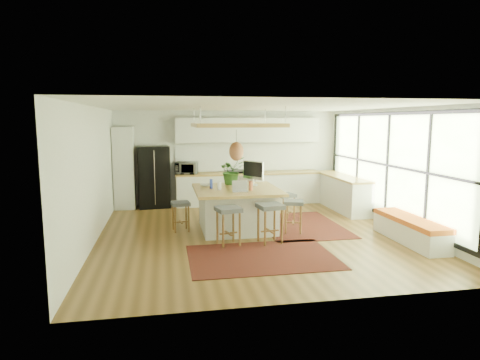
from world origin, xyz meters
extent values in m
plane|color=#533917|center=(0.00, 0.00, 0.00)|extent=(7.00, 7.00, 0.00)
plane|color=white|center=(0.00, 0.00, 2.70)|extent=(7.00, 7.00, 0.00)
plane|color=silver|center=(0.00, 3.50, 1.35)|extent=(6.50, 0.00, 6.50)
plane|color=silver|center=(0.00, -3.50, 1.35)|extent=(6.50, 0.00, 6.50)
plane|color=silver|center=(-3.25, 0.00, 1.35)|extent=(0.00, 7.00, 7.00)
plane|color=silver|center=(3.25, 0.00, 1.35)|extent=(0.00, 7.00, 7.00)
cube|color=silver|center=(-2.95, 3.18, 1.12)|extent=(0.55, 0.60, 2.25)
cube|color=silver|center=(0.55, 3.18, 0.44)|extent=(4.20, 0.60, 0.88)
cube|color=olive|center=(0.55, 3.18, 0.90)|extent=(4.24, 0.64, 0.05)
cube|color=white|center=(0.55, 3.48, 1.35)|extent=(4.20, 0.02, 0.80)
cube|color=silver|center=(0.55, 3.32, 2.15)|extent=(4.20, 0.34, 0.70)
cube|color=silver|center=(2.93, 2.00, 0.44)|extent=(0.60, 2.50, 0.88)
cube|color=olive|center=(2.93, 2.00, 0.90)|extent=(0.64, 2.54, 0.05)
cube|color=black|center=(-0.18, -1.58, 0.01)|extent=(2.60, 1.80, 0.01)
cube|color=black|center=(1.22, 0.46, 0.01)|extent=(1.80, 2.60, 0.01)
imported|color=#A5A5AA|center=(-1.25, 3.16, 1.13)|extent=(0.66, 0.47, 0.41)
imported|color=#1E4C19|center=(-0.31, 1.00, 1.19)|extent=(0.80, 0.84, 0.51)
imported|color=silver|center=(-0.95, 0.81, 0.96)|extent=(0.30, 0.30, 0.06)
cylinder|color=blue|center=(-0.85, 0.49, 1.03)|extent=(0.07, 0.07, 0.19)
cylinder|color=white|center=(-0.70, 0.24, 1.03)|extent=(0.07, 0.07, 0.19)
cylinder|color=#A75437|center=(-0.05, 0.09, 1.03)|extent=(0.07, 0.07, 0.19)
camera|label=1|loc=(-1.84, -8.49, 2.41)|focal=30.91mm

